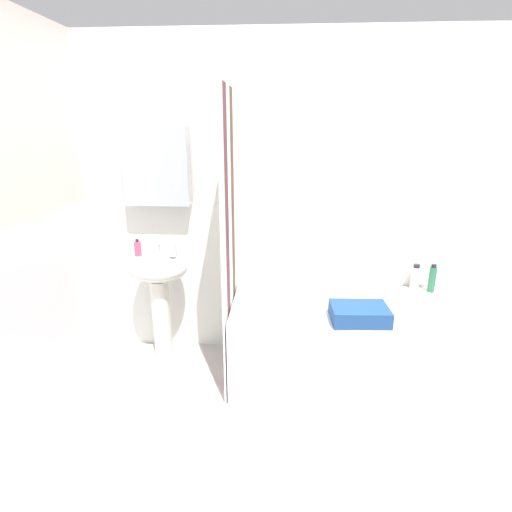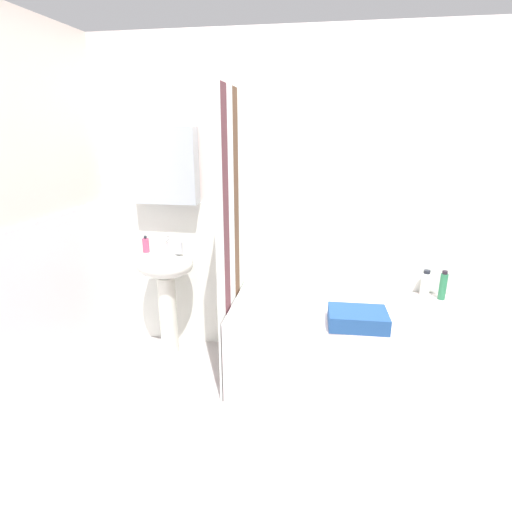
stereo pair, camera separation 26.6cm
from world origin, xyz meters
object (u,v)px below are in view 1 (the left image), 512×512
(sink, at_px, (159,284))
(toothbrush_cup, at_px, (172,250))
(body_wash_bottle, at_px, (432,279))
(bathtub, at_px, (342,341))
(towel_folded, at_px, (359,314))
(soap_dispenser, at_px, (138,248))
(conditioner_bottle, at_px, (415,277))

(sink, bearing_deg, toothbrush_cup, 2.12)
(toothbrush_cup, bearing_deg, body_wash_bottle, 2.61)
(sink, distance_m, bathtub, 1.41)
(towel_folded, bearing_deg, soap_dispenser, 164.94)
(soap_dispenser, height_order, toothbrush_cup, soap_dispenser)
(soap_dispenser, relative_size, towel_folded, 0.36)
(towel_folded, bearing_deg, conditioner_bottle, 47.92)
(soap_dispenser, xyz_separation_m, toothbrush_cup, (0.25, 0.02, -0.01))
(bathtub, xyz_separation_m, towel_folded, (0.06, -0.25, 0.34))
(bathtub, relative_size, body_wash_bottle, 7.23)
(toothbrush_cup, height_order, conditioner_bottle, toothbrush_cup)
(sink, bearing_deg, towel_folded, -16.84)
(sink, distance_m, conditioner_bottle, 1.94)
(toothbrush_cup, xyz_separation_m, bathtub, (1.24, -0.19, -0.61))
(bathtub, xyz_separation_m, conditioner_bottle, (0.57, 0.32, 0.38))
(sink, height_order, bathtub, sink)
(toothbrush_cup, height_order, towel_folded, toothbrush_cup)
(conditioner_bottle, relative_size, towel_folded, 0.55)
(soap_dispenser, distance_m, body_wash_bottle, 2.19)
(body_wash_bottle, distance_m, conditioner_bottle, 0.12)
(conditioner_bottle, bearing_deg, toothbrush_cup, -175.79)
(soap_dispenser, bearing_deg, towel_folded, -15.06)
(soap_dispenser, distance_m, toothbrush_cup, 0.25)
(body_wash_bottle, bearing_deg, towel_folded, -139.93)
(sink, bearing_deg, soap_dispenser, -175.17)
(sink, xyz_separation_m, conditioner_bottle, (1.93, 0.14, 0.05))
(sink, distance_m, body_wash_bottle, 2.04)
(sink, height_order, toothbrush_cup, toothbrush_cup)
(soap_dispenser, distance_m, towel_folded, 1.63)
(soap_dispenser, bearing_deg, sink, 4.83)
(bathtub, relative_size, conditioner_bottle, 7.94)
(toothbrush_cup, bearing_deg, soap_dispenser, -176.44)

